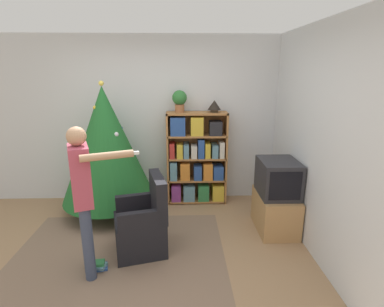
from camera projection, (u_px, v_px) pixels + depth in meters
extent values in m
plane|color=#9E7A56|center=(144.00, 267.00, 3.28)|extent=(14.00, 14.00, 0.00)
cube|color=silver|center=(155.00, 120.00, 4.78)|extent=(8.00, 0.10, 2.60)
cube|color=silver|center=(337.00, 151.00, 2.99)|extent=(0.10, 8.00, 2.60)
cube|color=#7F6651|center=(117.00, 261.00, 3.38)|extent=(2.44, 2.12, 0.01)
cube|color=#A8703D|center=(168.00, 158.00, 4.72)|extent=(0.03, 0.31, 1.46)
cube|color=#A8703D|center=(225.00, 158.00, 4.75)|extent=(0.03, 0.31, 1.46)
cube|color=#A8703D|center=(197.00, 113.00, 4.54)|extent=(0.94, 0.31, 0.03)
cube|color=#A8703D|center=(196.00, 156.00, 4.88)|extent=(0.94, 0.01, 1.46)
cube|color=#A8703D|center=(197.00, 199.00, 4.93)|extent=(0.91, 0.31, 0.03)
cube|color=#843889|center=(176.00, 191.00, 4.86)|extent=(0.14, 0.28, 0.26)
cube|color=#5B899E|center=(189.00, 191.00, 4.87)|extent=(0.18, 0.29, 0.25)
cube|color=#2D7A42|center=(203.00, 192.00, 4.85)|extent=(0.17, 0.22, 0.25)
cube|color=gold|center=(217.00, 191.00, 4.89)|extent=(0.18, 0.29, 0.25)
cube|color=#A8703D|center=(197.00, 178.00, 4.83)|extent=(0.91, 0.31, 0.03)
cube|color=#5B899E|center=(174.00, 170.00, 4.75)|extent=(0.11, 0.27, 0.29)
cube|color=orange|center=(185.00, 171.00, 4.75)|extent=(0.15, 0.24, 0.27)
cube|color=#284C93|center=(198.00, 172.00, 4.76)|extent=(0.12, 0.23, 0.22)
cube|color=orange|center=(208.00, 171.00, 4.76)|extent=(0.15, 0.23, 0.26)
cube|color=#284C93|center=(218.00, 172.00, 4.78)|extent=(0.16, 0.25, 0.22)
cube|color=#A8703D|center=(197.00, 157.00, 4.73)|extent=(0.91, 0.31, 0.03)
cube|color=#B22D28|center=(172.00, 150.00, 4.65)|extent=(0.08, 0.25, 0.23)
cube|color=gold|center=(180.00, 151.00, 4.66)|extent=(0.09, 0.24, 0.22)
cube|color=#5B899E|center=(186.00, 150.00, 4.69)|extent=(0.08, 0.29, 0.22)
cube|color=beige|center=(194.00, 151.00, 4.66)|extent=(0.09, 0.23, 0.20)
cube|color=#284C93|center=(201.00, 148.00, 4.68)|extent=(0.09, 0.29, 0.29)
cube|color=gold|center=(207.00, 149.00, 4.69)|extent=(0.08, 0.29, 0.23)
cube|color=#5B899E|center=(214.00, 150.00, 4.70)|extent=(0.09, 0.28, 0.20)
cube|color=beige|center=(221.00, 149.00, 4.68)|extent=(0.07, 0.25, 0.25)
cube|color=#A8703D|center=(197.00, 135.00, 4.64)|extent=(0.91, 0.31, 0.03)
cube|color=#284C93|center=(178.00, 126.00, 4.57)|extent=(0.22, 0.28, 0.28)
cube|color=gold|center=(197.00, 126.00, 4.57)|extent=(0.19, 0.27, 0.28)
cube|color=#232328|center=(215.00, 128.00, 4.58)|extent=(0.19, 0.24, 0.21)
cube|color=tan|center=(275.00, 212.00, 4.00)|extent=(0.48, 0.72, 0.50)
cube|color=#28282D|center=(278.00, 178.00, 3.87)|extent=(0.48, 0.57, 0.46)
cube|color=black|center=(285.00, 186.00, 3.59)|extent=(0.39, 0.01, 0.36)
cube|color=white|center=(271.00, 201.00, 3.71)|extent=(0.04, 0.12, 0.02)
cylinder|color=#4C3323|center=(111.00, 208.00, 4.55)|extent=(0.36, 0.36, 0.10)
cylinder|color=brown|center=(111.00, 202.00, 4.52)|extent=(0.08, 0.08, 0.12)
cone|color=#1E6028|center=(106.00, 145.00, 4.28)|extent=(1.34, 1.34, 1.66)
sphere|color=#335BB2|center=(121.00, 128.00, 4.31)|extent=(0.04, 0.04, 0.04)
sphere|color=gold|center=(95.00, 108.00, 4.07)|extent=(0.05, 0.05, 0.05)
sphere|color=#B74C93|center=(78.00, 161.00, 4.28)|extent=(0.06, 0.06, 0.06)
sphere|color=silver|center=(116.00, 134.00, 4.08)|extent=(0.07, 0.07, 0.07)
sphere|color=silver|center=(112.00, 157.00, 4.00)|extent=(0.06, 0.06, 0.06)
sphere|color=#335BB2|center=(134.00, 155.00, 4.44)|extent=(0.05, 0.05, 0.05)
sphere|color=#E5CC4C|center=(101.00, 83.00, 4.05)|extent=(0.07, 0.07, 0.07)
cube|color=black|center=(140.00, 234.00, 3.53)|extent=(0.68, 0.68, 0.42)
cube|color=black|center=(158.00, 196.00, 3.46)|extent=(0.25, 0.57, 0.50)
cube|color=black|center=(137.00, 202.00, 3.67)|extent=(0.51, 0.20, 0.20)
cube|color=black|center=(141.00, 220.00, 3.22)|extent=(0.51, 0.20, 0.20)
cylinder|color=#38425B|center=(87.00, 236.00, 3.15)|extent=(0.11, 0.11, 0.80)
cylinder|color=#38425B|center=(88.00, 244.00, 2.99)|extent=(0.11, 0.11, 0.80)
cube|color=#AD4256|center=(80.00, 176.00, 2.88)|extent=(0.28, 0.36, 0.60)
cylinder|color=tan|center=(80.00, 172.00, 3.07)|extent=(0.07, 0.07, 0.48)
cylinder|color=tan|center=(107.00, 156.00, 2.73)|extent=(0.47, 0.24, 0.07)
cube|color=white|center=(133.00, 153.00, 2.82)|extent=(0.12, 0.07, 0.03)
sphere|color=tan|center=(76.00, 136.00, 2.78)|extent=(0.18, 0.18, 0.18)
cylinder|color=#935B38|center=(180.00, 108.00, 4.52)|extent=(0.14, 0.14, 0.12)
sphere|color=#2D7033|center=(180.00, 98.00, 4.47)|extent=(0.22, 0.22, 0.22)
cylinder|color=#473828|center=(214.00, 111.00, 4.54)|extent=(0.12, 0.12, 0.04)
cone|color=black|center=(214.00, 105.00, 4.52)|extent=(0.20, 0.20, 0.14)
cube|color=#2D7A42|center=(131.00, 222.00, 4.22)|extent=(0.20, 0.17, 0.03)
cube|color=gold|center=(132.00, 220.00, 4.23)|extent=(0.22, 0.19, 0.02)
cube|color=#5B899E|center=(132.00, 218.00, 4.22)|extent=(0.17, 0.16, 0.02)
cube|color=beige|center=(132.00, 217.00, 4.21)|extent=(0.17, 0.15, 0.03)
cube|color=#284C93|center=(98.00, 268.00, 3.24)|extent=(0.22, 0.18, 0.03)
cube|color=#5B899E|center=(98.00, 266.00, 3.22)|extent=(0.20, 0.15, 0.03)
cube|color=#2D7A42|center=(97.00, 263.00, 3.21)|extent=(0.15, 0.12, 0.03)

